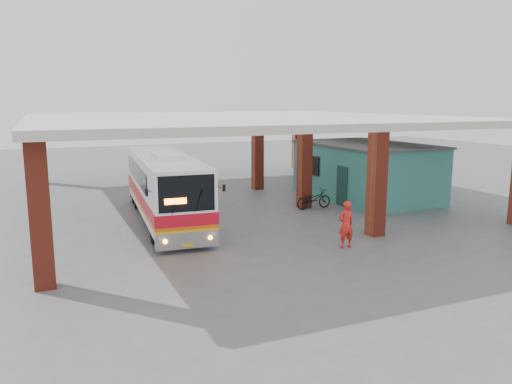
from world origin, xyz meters
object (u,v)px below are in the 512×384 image
object	(u,v)px
pedestrian	(346,224)
coach_bus	(164,186)
red_chair	(305,187)
motorcycle	(314,199)

from	to	relation	value
pedestrian	coach_bus	bearing A→B (deg)	-54.62
pedestrian	red_chair	distance (m)	11.39
motorcycle	pedestrian	xyz separation A→B (m)	(-2.39, -6.52, 0.38)
motorcycle	coach_bus	bearing A→B (deg)	84.87
coach_bus	pedestrian	bearing A→B (deg)	-48.88
motorcycle	red_chair	xyz separation A→B (m)	(1.74, 4.08, -0.15)
red_chair	coach_bus	bearing A→B (deg)	-147.69
coach_bus	red_chair	size ratio (longest dim) A/B	14.47
red_chair	motorcycle	bearing A→B (deg)	-101.84
motorcycle	pedestrian	bearing A→B (deg)	158.49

